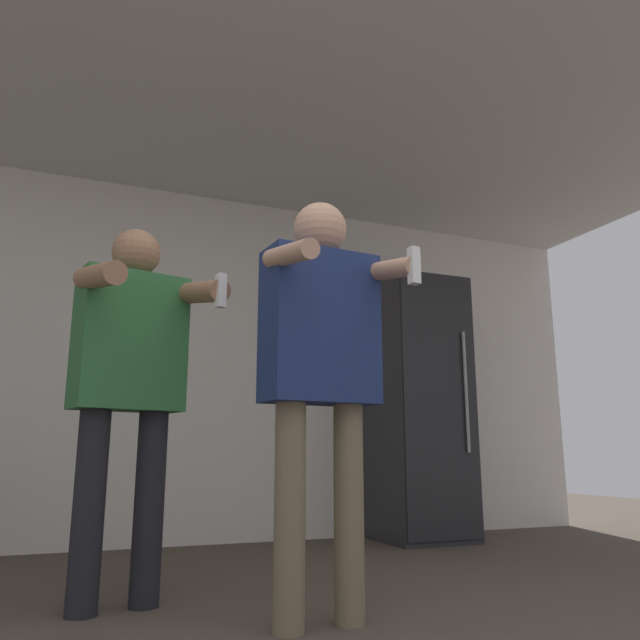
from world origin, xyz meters
The scene contains 5 objects.
wall_back centered at (0.00, 2.94, 1.27)m, with size 7.00×0.06×2.55m.
ceiling_slab centered at (0.00, 1.46, 2.57)m, with size 7.00×3.43×0.05m.
refrigerator centered at (1.77, 2.55, 0.96)m, with size 0.63×0.74×1.92m.
person_woman_foreground centered at (0.21, 0.64, 0.99)m, with size 0.53×0.49×1.61m.
person_man_side centered at (-0.45, 1.17, 0.96)m, with size 0.61×0.62×1.59m.
Camera 1 is at (-0.69, -1.58, 0.61)m, focal length 35.00 mm.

